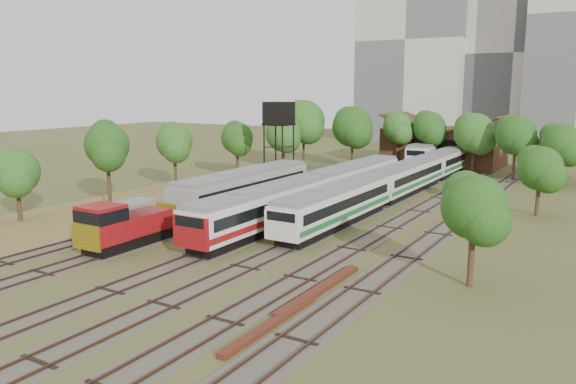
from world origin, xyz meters
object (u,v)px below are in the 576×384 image
Objects in this scene: railcar_red_set at (315,192)px; railcar_green_set at (408,177)px; water_tower at (279,116)px; shunter_locomotive at (122,226)px.

railcar_green_set is at bearing 73.59° from railcar_red_set.
railcar_green_set is 5.35× the size of water_tower.
water_tower is at bearing -162.08° from railcar_green_set.
shunter_locomotive is (-10.00, -31.08, -0.16)m from railcar_green_set.
railcar_red_set reaches higher than shunter_locomotive.
railcar_red_set is at bearing -106.41° from railcar_green_set.
shunter_locomotive is at bearing -82.20° from water_tower.
railcar_green_set is at bearing 72.17° from shunter_locomotive.
shunter_locomotive is (-6.00, -17.50, -0.25)m from railcar_red_set.
water_tower is (-3.65, 26.67, 6.56)m from shunter_locomotive.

